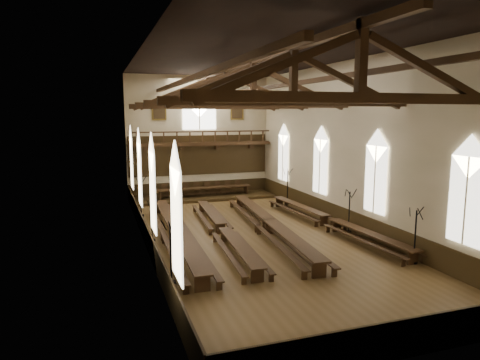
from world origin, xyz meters
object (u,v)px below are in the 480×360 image
Objects in this scene: refectory_row_d at (330,220)px; candelabrum_right_far at (287,193)px; high_table at (204,189)px; candelabrum_left_near at (171,265)px; refectory_row_a at (176,230)px; refectory_row_b at (223,229)px; candelabrum_right_mid at (349,220)px; dais at (205,197)px; refectory_row_c at (270,223)px; candelabrum_left_mid at (152,228)px; candelabrum_right_near at (414,246)px; candelabrum_left_far at (141,204)px.

candelabrum_right_far is at bearing 85.59° from refectory_row_d.
refectory_row_d is at bearing -66.43° from high_table.
candelabrum_left_near is (-10.53, -5.40, 0.29)m from refectory_row_d.
refectory_row_b is (2.63, -0.23, -0.07)m from refectory_row_a.
candelabrum_right_mid is (11.10, 4.28, -0.03)m from candelabrum_left_near.
refectory_row_a is at bearing 78.08° from candelabrum_left_near.
refectory_row_a is 1.90× the size of high_table.
dais is 4.14× the size of candelabrum_right_far.
refectory_row_c is at bearing 174.69° from refectory_row_d.
candelabrum_right_far is (4.38, 7.03, 0.24)m from refectory_row_c.
dais is 11.94m from candelabrum_left_mid.
dais is (-1.19, 11.09, -0.49)m from refectory_row_c.
refectory_row_b is at bearing 169.44° from candelabrum_right_mid.
candelabrum_right_mid is at bearing -10.56° from refectory_row_b.
refectory_row_a is 11.80m from high_table.
refectory_row_b is 5.27× the size of candelabrum_right_near.
candelabrum_right_mid reaches higher than refectory_row_a.
refectory_row_a is at bearing 144.46° from candelabrum_right_near.
refectory_row_d is 5.07× the size of candelabrum_left_far.
refectory_row_b is 0.93× the size of refectory_row_c.
candelabrum_right_near is 5.47m from candelabrum_right_mid.
candelabrum_right_far reaches higher than candelabrum_right_near.
dais is at bearing 81.54° from refectory_row_b.
high_table is 3.05× the size of candelabrum_right_mid.
refectory_row_d reaches higher than refectory_row_b.
refectory_row_b is 7.71m from candelabrum_left_far.
candelabrum_left_far is (-6.72, 6.53, 0.25)m from refectory_row_c.
refectory_row_a is at bearing -111.36° from dais.
refectory_row_d is 5.30× the size of candelabrum_right_near.
refectory_row_a is 5.34× the size of candelabrum_left_far.
refectory_row_c is 9.38m from candelabrum_left_far.
refectory_row_d is 5.14× the size of candelabrum_right_far.
candelabrum_right_mid is at bearing -35.82° from candelabrum_left_far.
refectory_row_b is 10.18m from candelabrum_right_far.
candelabrum_left_mid is 0.86× the size of candelabrum_right_near.
candelabrum_right_near reaches higher than high_table.
candelabrum_left_far reaches higher than high_table.
refectory_row_d is 12.59m from candelabrum_left_far.
candelabrum_right_far is at bearing -36.17° from high_table.
refectory_row_d is (9.29, -0.46, -0.06)m from refectory_row_a.
candelabrum_right_near is at bearing -35.54° from refectory_row_a.
candelabrum_left_near reaches higher than candelabrum_left_mid.
candelabrum_left_far is at bearing 90.00° from candelabrum_left_near.
candelabrum_right_near is (5.56, -18.04, -0.02)m from high_table.
candelabrum_right_near is at bearing -72.86° from high_table.
refectory_row_c is 8.86m from candelabrum_left_near.
candelabrum_left_far is at bearing -140.52° from dais.
refectory_row_d is (3.81, -0.35, -0.08)m from refectory_row_c.
refectory_row_d is 1.24× the size of dais.
dais is 4.08× the size of candelabrum_left_far.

